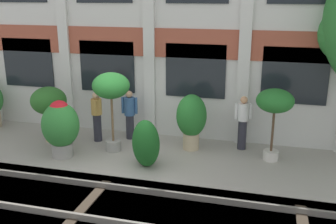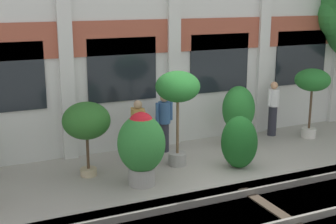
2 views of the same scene
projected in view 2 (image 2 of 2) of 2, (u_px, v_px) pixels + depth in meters
ground_plane at (215, 171)px, 11.48m from camera, size 80.00×80.00×0.00m
apartment_facade at (169, 2)px, 12.86m from camera, size 18.34×0.64×8.04m
rail_tracks at (272, 215)px, 9.47m from camera, size 25.98×2.80×0.43m
potted_plant_low_pan at (178, 92)px, 11.40m from camera, size 1.09×1.09×2.41m
potted_plant_tall_urn at (86, 122)px, 10.85m from camera, size 1.12×1.12×1.79m
potted_plant_ribbed_drum at (238, 112)px, 13.17m from camera, size 0.92×0.92×1.72m
potted_plant_terracotta_small at (312, 84)px, 13.76m from camera, size 1.04×1.04×2.09m
potted_plant_glazed_jar at (141, 144)px, 10.42m from camera, size 1.08×1.08×1.69m
resident_by_doorway at (138, 129)px, 11.89m from camera, size 0.34×0.50×1.62m
resident_watching_tracks at (273, 107)px, 14.15m from camera, size 0.51×0.34×1.67m
resident_near_plants at (164, 121)px, 12.69m from camera, size 0.53×0.34×1.61m
topiary_hedge at (239, 142)px, 11.52m from camera, size 1.14×1.12×1.32m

